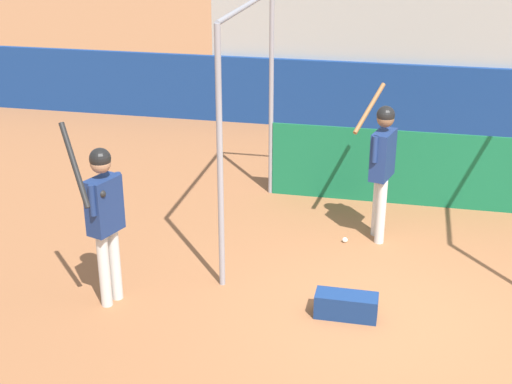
# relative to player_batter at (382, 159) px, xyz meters

# --- Properties ---
(ground_plane) EXTENTS (60.00, 60.00, 0.00)m
(ground_plane) POSITION_rel_player_batter_xyz_m (0.32, -2.06, -1.17)
(ground_plane) COLOR #935B38
(outfield_wall) EXTENTS (24.00, 0.12, 1.38)m
(outfield_wall) POSITION_rel_player_batter_xyz_m (0.32, 5.04, -0.48)
(outfield_wall) COLOR navy
(outfield_wall) RESTS_ON ground
(bleacher_section) EXTENTS (8.15, 3.20, 3.06)m
(bleacher_section) POSITION_rel_player_batter_xyz_m (0.32, 6.70, 0.36)
(bleacher_section) COLOR #9E9E99
(bleacher_section) RESTS_ON ground
(batting_cage) EXTENTS (4.15, 3.09, 3.18)m
(batting_cage) POSITION_rel_player_batter_xyz_m (0.27, 0.78, 0.09)
(batting_cage) COLOR gray
(batting_cage) RESTS_ON ground
(player_batter) EXTENTS (0.59, 0.98, 2.04)m
(player_batter) POSITION_rel_player_batter_xyz_m (0.00, 0.00, 0.00)
(player_batter) COLOR silver
(player_batter) RESTS_ON ground
(player_waiting) EXTENTS (0.53, 0.80, 2.22)m
(player_waiting) POSITION_rel_player_batter_xyz_m (-2.93, -2.38, -0.00)
(player_waiting) COLOR silver
(player_waiting) RESTS_ON ground
(equipment_bag) EXTENTS (0.70, 0.28, 0.28)m
(equipment_bag) POSITION_rel_player_batter_xyz_m (-0.22, -2.11, -1.03)
(equipment_bag) COLOR navy
(equipment_bag) RESTS_ON ground
(baseball) EXTENTS (0.07, 0.07, 0.07)m
(baseball) POSITION_rel_player_batter_xyz_m (-0.42, -0.23, -1.13)
(baseball) COLOR white
(baseball) RESTS_ON ground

